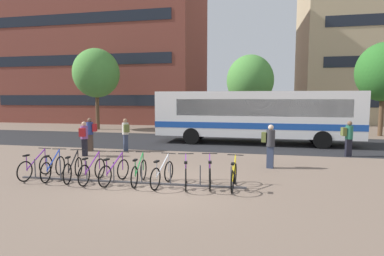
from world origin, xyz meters
name	(u,v)px	position (x,y,z in m)	size (l,w,h in m)	color
ground	(163,185)	(0.00, 0.00, 0.00)	(200.00, 200.00, 0.00)	#7A6656
bus_lane_asphalt	(208,142)	(0.00, 9.79, 0.00)	(80.00, 7.20, 0.01)	#232326
city_bus	(254,115)	(2.83, 9.79, 1.78)	(12.07, 2.75, 3.20)	white
bike_rack	(128,180)	(-1.22, 0.01, 0.09)	(7.82, 0.35, 0.70)	#47474C
parked_bicycle_purple_0	(36,167)	(-4.70, -0.01, 0.38)	(0.52, 1.72, 0.99)	black
parked_bicycle_blue_1	(53,168)	(-3.99, -0.01, 0.38)	(0.52, 1.71, 0.99)	black
parked_bicycle_black_2	(73,169)	(-3.20, -0.03, 0.38)	(0.56, 1.69, 0.99)	black
parked_bicycle_purple_3	(92,171)	(-2.44, -0.11, 0.38)	(0.52, 1.72, 0.99)	black
parked_bicycle_purple_4	(114,172)	(-1.65, -0.08, 0.38)	(0.52, 1.71, 0.99)	black
parked_bicycle_green_5	(139,172)	(-0.82, 0.02, 0.38)	(0.52, 1.72, 0.99)	black
parked_bicycle_silver_6	(162,174)	(0.00, -0.05, 0.38)	(0.52, 1.71, 0.99)	black
parked_bicycle_purple_7	(186,175)	(0.77, 0.00, 0.38)	(0.57, 1.69, 0.99)	black
parked_bicycle_purple_8	(210,175)	(1.51, 0.19, 0.38)	(0.52, 1.71, 0.99)	black
parked_bicycle_yellow_9	(234,177)	(2.29, 0.10, 0.38)	(0.52, 1.72, 0.99)	black
commuter_olive_pack_0	(270,143)	(3.50, 3.21, 1.02)	(0.57, 0.41, 1.77)	#2D3851
commuter_red_pack_1	(84,136)	(-5.18, 3.98, 0.97)	(0.41, 0.57, 1.69)	black
commuter_olive_pack_2	(126,132)	(-3.81, 5.74, 1.00)	(0.56, 0.60, 1.73)	#2D3851
commuter_red_pack_3	(91,132)	(-5.58, 5.29, 1.02)	(0.57, 0.41, 1.77)	#47382D
commuter_olive_pack_4	(348,136)	(7.32, 6.45, 0.99)	(0.56, 0.39, 1.72)	black
street_tree_0	(96,73)	(-10.74, 15.46, 4.94)	(4.01, 4.01, 7.08)	brown
street_tree_1	(250,81)	(2.47, 16.77, 4.23)	(3.88, 3.88, 6.35)	brown
street_tree_2	(384,72)	(12.02, 15.46, 4.67)	(3.85, 3.85, 6.82)	brown
building_left_wing	(110,36)	(-15.19, 27.15, 10.53)	(22.74, 14.03, 21.05)	brown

